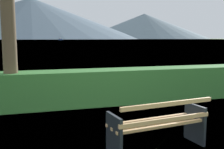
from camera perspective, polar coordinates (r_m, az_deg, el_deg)
The scene contains 6 objects.
ground_plane at distance 4.76m, azimuth 9.25°, elevation -15.10°, with size 1400.00×1400.00×0.00m, color #4C6B33.
water_surface at distance 312.83m, azimuth -16.27°, elevation 7.03°, with size 620.00×620.00×0.00m, color #6B8EA3.
park_bench at distance 4.56m, azimuth 9.78°, elevation -10.43°, with size 1.71×0.78×0.87m.
hedge_row at distance 7.63m, azimuth -1.52°, elevation -2.56°, with size 8.77×0.87×0.96m, color #387A33.
fishing_boat_near at distance 245.81m, azimuth -10.78°, elevation 7.29°, with size 2.87×5.01×2.19m.
distant_hills at distance 553.58m, azimuth -14.98°, elevation 10.75°, with size 775.72×404.87×76.57m.
Camera 1 is at (-1.94, -3.94, 1.83)m, focal length 43.53 mm.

